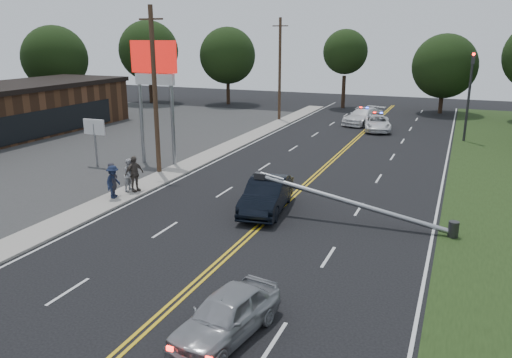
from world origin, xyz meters
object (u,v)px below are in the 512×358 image
at_px(emergency_b, 363,116).
at_px(bystander_b, 130,175).
at_px(traffic_signal, 470,89).
at_px(bystander_a, 113,180).
at_px(pylon_sign, 154,73).
at_px(crashed_sedan, 267,195).
at_px(utility_pole_mid, 155,91).
at_px(utility_pole_far, 280,69).
at_px(emergency_a, 377,123).
at_px(bystander_d, 134,174).
at_px(bystander_c, 113,182).
at_px(small_sign, 94,131).
at_px(waiting_sedan, 226,315).
at_px(fallen_streetlight, 362,205).

xyz_separation_m(emergency_b, bystander_b, (-7.57, -26.79, 0.22)).
distance_m(traffic_signal, bystander_a, 28.89).
distance_m(pylon_sign, emergency_b, 23.54).
distance_m(pylon_sign, crashed_sedan, 12.76).
distance_m(utility_pole_mid, emergency_b, 24.68).
distance_m(utility_pole_far, emergency_a, 11.27).
bearing_deg(bystander_d, crashed_sedan, -69.52).
distance_m(pylon_sign, bystander_c, 9.17).
bearing_deg(traffic_signal, small_sign, -141.10).
relative_size(utility_pole_far, waiting_sedan, 2.49).
relative_size(crashed_sedan, bystander_b, 2.79).
bearing_deg(bystander_d, emergency_b, 4.66).
xyz_separation_m(waiting_sedan, bystander_a, (-10.89, 9.01, 0.36)).
bearing_deg(waiting_sedan, traffic_signal, 89.50).
height_order(bystander_b, bystander_c, bystander_b).
xyz_separation_m(pylon_sign, waiting_sedan, (12.85, -16.28, -5.31)).
distance_m(fallen_streetlight, emergency_a, 24.15).
height_order(traffic_signal, crashed_sedan, traffic_signal).
distance_m(pylon_sign, utility_pole_mid, 2.55).
relative_size(utility_pole_far, emergency_b, 1.84).
height_order(traffic_signal, emergency_a, traffic_signal).
relative_size(traffic_signal, crashed_sedan, 1.42).
height_order(bystander_a, bystander_b, bystander_a).
xyz_separation_m(small_sign, emergency_a, (14.96, 19.93, -1.66)).
relative_size(small_sign, waiting_sedan, 0.77).
bearing_deg(waiting_sedan, emergency_b, 104.85).
xyz_separation_m(waiting_sedan, emergency_b, (-3.18, 37.10, 0.10)).
bearing_deg(waiting_sedan, bystander_d, 145.53).
bearing_deg(bystander_d, utility_pole_far, 22.22).
distance_m(emergency_a, bystander_c, 27.03).
relative_size(fallen_streetlight, utility_pole_far, 0.94).
relative_size(waiting_sedan, bystander_c, 2.31).
xyz_separation_m(pylon_sign, traffic_signal, (18.80, 16.00, -1.79)).
height_order(waiting_sedan, bystander_d, bystander_d).
bearing_deg(emergency_b, bystander_b, -87.57).
bearing_deg(traffic_signal, bystander_b, -127.24).
bearing_deg(bystander_c, bystander_a, 26.26).
bearing_deg(small_sign, traffic_signal, 38.90).
distance_m(utility_pole_far, bystander_d, 26.35).
relative_size(bystander_a, bystander_d, 0.93).
height_order(utility_pole_mid, emergency_a, utility_pole_mid).
relative_size(traffic_signal, utility_pole_far, 0.70).
height_order(waiting_sedan, emergency_a, waiting_sedan).
distance_m(fallen_streetlight, bystander_a, 12.79).
height_order(small_sign, bystander_b, small_sign).
bearing_deg(bystander_b, crashed_sedan, -93.45).
height_order(crashed_sedan, bystander_d, bystander_d).
relative_size(utility_pole_mid, bystander_d, 5.09).
relative_size(utility_pole_far, bystander_c, 5.75).
xyz_separation_m(pylon_sign, emergency_a, (11.46, 17.93, -5.32)).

